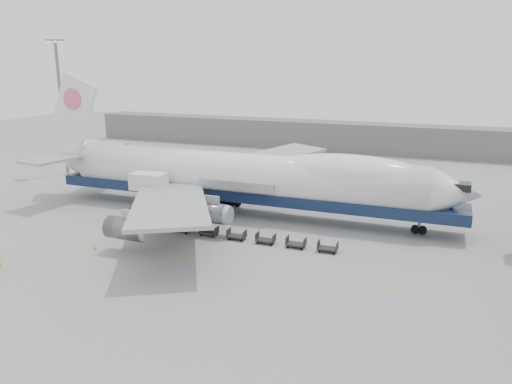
% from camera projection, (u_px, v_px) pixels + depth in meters
% --- Properties ---
extents(ground, '(260.00, 260.00, 0.00)m').
position_uv_depth(ground, '(202.00, 239.00, 62.10)').
color(ground, gray).
rests_on(ground, ground).
extents(apron_line, '(60.00, 0.15, 0.01)m').
position_uv_depth(apron_line, '(178.00, 256.00, 56.69)').
color(apron_line, gold).
rests_on(apron_line, ground).
extents(hangar, '(110.00, 8.00, 7.00)m').
position_uv_depth(hangar, '(292.00, 134.00, 127.83)').
color(hangar, slate).
rests_on(hangar, ground).
extents(floodlight_mast, '(2.40, 2.40, 25.43)m').
position_uv_depth(floodlight_mast, '(61.00, 101.00, 94.82)').
color(floodlight_mast, slate).
rests_on(floodlight_mast, ground).
extents(airliner, '(67.00, 55.30, 19.98)m').
position_uv_depth(airliner, '(244.00, 176.00, 71.27)').
color(airliner, white).
rests_on(airliner, ground).
extents(catering_truck, '(5.48, 3.93, 6.18)m').
position_uv_depth(catering_truck, '(149.00, 192.00, 71.15)').
color(catering_truck, '#171B46').
rests_on(catering_truck, ground).
extents(traffic_cone, '(0.39, 0.39, 0.58)m').
position_uv_depth(traffic_cone, '(95.00, 248.00, 58.64)').
color(traffic_cone, '#FF660D').
rests_on(traffic_cone, ground).
extents(dolly_0, '(2.30, 1.35, 1.30)m').
position_uv_depth(dolly_0, '(157.00, 225.00, 65.95)').
color(dolly_0, '#2D2D30').
rests_on(dolly_0, ground).
extents(dolly_1, '(2.30, 1.35, 1.30)m').
position_uv_depth(dolly_1, '(182.00, 228.00, 64.61)').
color(dolly_1, '#2D2D30').
rests_on(dolly_1, ground).
extents(dolly_2, '(2.30, 1.35, 1.30)m').
position_uv_depth(dolly_2, '(209.00, 232.00, 63.26)').
color(dolly_2, '#2D2D30').
rests_on(dolly_2, ground).
extents(dolly_3, '(2.30, 1.35, 1.30)m').
position_uv_depth(dolly_3, '(237.00, 236.00, 61.92)').
color(dolly_3, '#2D2D30').
rests_on(dolly_3, ground).
extents(dolly_4, '(2.30, 1.35, 1.30)m').
position_uv_depth(dolly_4, '(266.00, 239.00, 60.58)').
color(dolly_4, '#2D2D30').
rests_on(dolly_4, ground).
extents(dolly_5, '(2.30, 1.35, 1.30)m').
position_uv_depth(dolly_5, '(296.00, 243.00, 59.23)').
color(dolly_5, '#2D2D30').
rests_on(dolly_5, ground).
extents(dolly_6, '(2.30, 1.35, 1.30)m').
position_uv_depth(dolly_6, '(328.00, 248.00, 57.89)').
color(dolly_6, '#2D2D30').
rests_on(dolly_6, ground).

